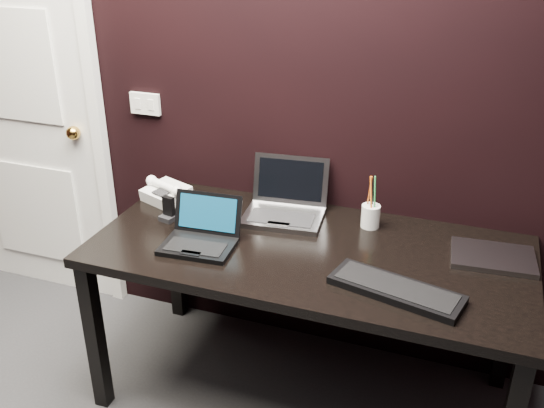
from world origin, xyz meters
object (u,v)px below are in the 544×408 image
(door, at_px, (19,105))
(silver_laptop, at_px, (285,207))
(pen_cup, at_px, (371,215))
(desk, at_px, (308,264))
(closed_laptop, at_px, (493,257))
(netbook, at_px, (201,236))
(ext_keyboard, at_px, (396,289))
(desk_phone, at_px, (166,192))
(mobile_phone, at_px, (168,211))

(door, xyz_separation_m, silver_laptop, (1.47, -0.15, -0.26))
(silver_laptop, xyz_separation_m, pen_cup, (0.36, 0.03, 0.01))
(desk, height_order, pen_cup, pen_cup)
(desk, height_order, closed_laptop, closed_laptop)
(door, height_order, netbook, door)
(door, bearing_deg, ext_keyboard, -15.92)
(closed_laptop, relative_size, pen_cup, 1.41)
(closed_laptop, relative_size, desk_phone, 1.37)
(door, distance_m, desk, 1.73)
(door, bearing_deg, pen_cup, -3.81)
(desk, bearing_deg, ext_keyboard, -28.38)
(closed_laptop, bearing_deg, netbook, -166.02)
(silver_laptop, distance_m, ext_keyboard, 0.70)
(ext_keyboard, bearing_deg, desk_phone, 160.55)
(netbook, relative_size, mobile_phone, 2.79)
(netbook, height_order, closed_laptop, netbook)
(closed_laptop, bearing_deg, pen_cup, 167.76)
(closed_laptop, relative_size, mobile_phone, 3.03)
(silver_laptop, bearing_deg, netbook, -123.26)
(closed_laptop, xyz_separation_m, mobile_phone, (-1.31, -0.12, 0.03))
(desk_phone, bearing_deg, pen_cup, 4.00)
(desk, xyz_separation_m, netbook, (-0.41, -0.12, 0.11))
(netbook, relative_size, pen_cup, 1.30)
(ext_keyboard, relative_size, pen_cup, 2.11)
(ext_keyboard, bearing_deg, desk, 151.62)
(silver_laptop, xyz_separation_m, closed_laptop, (0.86, -0.08, -0.03))
(door, xyz_separation_m, closed_laptop, (2.33, -0.23, -0.29))
(netbook, relative_size, desk_phone, 1.26)
(desk, height_order, silver_laptop, silver_laptop)
(silver_laptop, distance_m, desk_phone, 0.56)
(closed_laptop, distance_m, desk_phone, 1.41)
(door, relative_size, desk_phone, 9.14)
(mobile_phone, bearing_deg, netbook, -33.26)
(netbook, xyz_separation_m, closed_laptop, (1.09, 0.27, -0.03))
(ext_keyboard, distance_m, pen_cup, 0.49)
(desk, distance_m, netbook, 0.44)
(mobile_phone, height_order, pen_cup, pen_cup)
(mobile_phone, bearing_deg, ext_keyboard, -12.59)
(netbook, bearing_deg, silver_laptop, 56.74)
(desk_phone, bearing_deg, ext_keyboard, -19.45)
(netbook, distance_m, silver_laptop, 0.42)
(door, bearing_deg, closed_laptop, -5.61)
(door, distance_m, desk_phone, 0.97)
(silver_laptop, height_order, desk_phone, silver_laptop)
(netbook, xyz_separation_m, pen_cup, (0.60, 0.38, 0.02))
(silver_laptop, bearing_deg, desk, -52.39)
(pen_cup, bearing_deg, door, 176.19)
(closed_laptop, height_order, mobile_phone, mobile_phone)
(door, distance_m, pen_cup, 1.86)
(desk, relative_size, desk_phone, 7.26)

